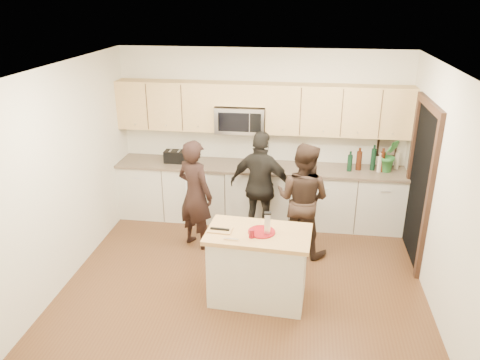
# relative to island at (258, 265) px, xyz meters

# --- Properties ---
(floor) EXTENTS (4.50, 4.50, 0.00)m
(floor) POSITION_rel_island_xyz_m (-0.21, 0.41, -0.45)
(floor) COLOR #55341D
(floor) RESTS_ON ground
(room_shell) EXTENTS (4.52, 4.02, 2.71)m
(room_shell) POSITION_rel_island_xyz_m (-0.21, 0.41, 1.28)
(room_shell) COLOR beige
(room_shell) RESTS_ON ground
(back_cabinetry) EXTENTS (4.50, 0.66, 0.94)m
(back_cabinetry) POSITION_rel_island_xyz_m (-0.21, 2.10, 0.02)
(back_cabinetry) COLOR beige
(back_cabinetry) RESTS_ON ground
(upper_cabinetry) EXTENTS (4.50, 0.33, 0.75)m
(upper_cabinetry) POSITION_rel_island_xyz_m (-0.17, 2.25, 1.39)
(upper_cabinetry) COLOR tan
(upper_cabinetry) RESTS_ON ground
(microwave) EXTENTS (0.76, 0.41, 0.40)m
(microwave) POSITION_rel_island_xyz_m (-0.52, 2.21, 1.20)
(microwave) COLOR silver
(microwave) RESTS_ON ground
(doorway) EXTENTS (0.06, 1.25, 2.20)m
(doorway) POSITION_rel_island_xyz_m (2.02, 1.31, 0.70)
(doorway) COLOR black
(doorway) RESTS_ON ground
(framed_picture) EXTENTS (0.30, 0.03, 0.38)m
(framed_picture) POSITION_rel_island_xyz_m (1.74, 2.40, 0.83)
(framed_picture) COLOR black
(framed_picture) RESTS_ON ground
(dish_towel) EXTENTS (0.34, 0.60, 0.48)m
(dish_towel) POSITION_rel_island_xyz_m (-1.16, 1.91, 0.35)
(dish_towel) COLOR white
(dish_towel) RESTS_ON ground
(island) EXTENTS (1.24, 0.77, 0.90)m
(island) POSITION_rel_island_xyz_m (0.00, 0.00, 0.00)
(island) COLOR beige
(island) RESTS_ON ground
(red_plate) EXTENTS (0.32, 0.32, 0.02)m
(red_plate) POSITION_rel_island_xyz_m (0.03, -0.00, 0.45)
(red_plate) COLOR maroon
(red_plate) RESTS_ON island
(box_grater) EXTENTS (0.08, 0.06, 0.26)m
(box_grater) POSITION_rel_island_xyz_m (0.10, -0.04, 0.60)
(box_grater) COLOR silver
(box_grater) RESTS_ON red_plate
(drink_glass) EXTENTS (0.06, 0.06, 0.10)m
(drink_glass) POSITION_rel_island_xyz_m (-0.07, -0.14, 0.50)
(drink_glass) COLOR maroon
(drink_glass) RESTS_ON island
(cutting_board) EXTENTS (0.29, 0.20, 0.02)m
(cutting_board) POSITION_rel_island_xyz_m (-0.45, -0.02, 0.45)
(cutting_board) COLOR tan
(cutting_board) RESTS_ON island
(tongs) EXTENTS (0.23, 0.04, 0.02)m
(tongs) POSITION_rel_island_xyz_m (-0.45, -0.04, 0.47)
(tongs) COLOR black
(tongs) RESTS_ON cutting_board
(knife) EXTENTS (0.17, 0.03, 0.01)m
(knife) POSITION_rel_island_xyz_m (-0.28, -0.23, 0.47)
(knife) COLOR silver
(knife) RESTS_ON cutting_board
(toaster) EXTENTS (0.33, 0.20, 0.19)m
(toaster) POSITION_rel_island_xyz_m (-1.55, 2.08, 0.58)
(toaster) COLOR black
(toaster) RESTS_ON back_cabinetry
(bottle_cluster) EXTENTS (0.79, 0.27, 0.39)m
(bottle_cluster) POSITION_rel_island_xyz_m (1.51, 2.14, 0.66)
(bottle_cluster) COLOR black
(bottle_cluster) RESTS_ON back_cabinetry
(orchid) EXTENTS (0.34, 0.30, 0.52)m
(orchid) POSITION_rel_island_xyz_m (1.75, 2.13, 0.75)
(orchid) COLOR #338037
(orchid) RESTS_ON back_cabinetry
(woman_left) EXTENTS (0.70, 0.62, 1.60)m
(woman_left) POSITION_rel_island_xyz_m (-1.02, 1.17, 0.35)
(woman_left) COLOR black
(woman_left) RESTS_ON ground
(woman_center) EXTENTS (0.96, 0.86, 1.61)m
(woman_center) POSITION_rel_island_xyz_m (0.49, 1.21, 0.35)
(woman_center) COLOR black
(woman_center) RESTS_ON ground
(woman_right) EXTENTS (1.04, 0.64, 1.65)m
(woman_right) POSITION_rel_island_xyz_m (-0.12, 1.54, 0.37)
(woman_right) COLOR black
(woman_right) RESTS_ON ground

